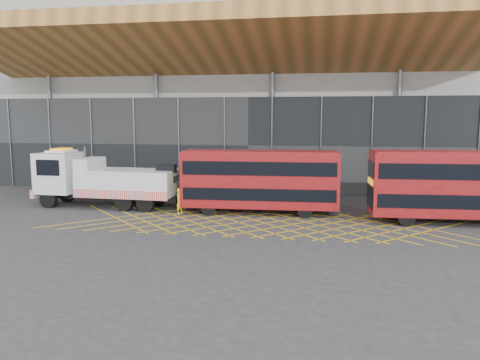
% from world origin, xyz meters
% --- Properties ---
extents(ground_plane, '(120.00, 120.00, 0.00)m').
position_xyz_m(ground_plane, '(0.00, 0.00, 0.00)').
color(ground_plane, '#29292C').
extents(road_markings, '(26.36, 7.16, 0.01)m').
position_xyz_m(road_markings, '(4.80, 0.00, 0.01)').
color(road_markings, gold).
rests_on(road_markings, ground_plane).
extents(construction_building, '(55.00, 23.97, 18.00)m').
position_xyz_m(construction_building, '(1.92, 18.40, 8.98)').
color(construction_building, gray).
rests_on(construction_building, ground_plane).
extents(recovery_truck, '(12.06, 3.28, 4.20)m').
position_xyz_m(recovery_truck, '(-7.30, 3.34, 1.94)').
color(recovery_truck, black).
rests_on(recovery_truck, ground_plane).
extents(bus_towed, '(10.37, 2.85, 4.18)m').
position_xyz_m(bus_towed, '(4.07, 2.90, 2.32)').
color(bus_towed, maroon).
rests_on(bus_towed, ground_plane).
extents(bus_second, '(10.83, 3.04, 4.36)m').
position_xyz_m(bus_second, '(16.37, 1.99, 2.42)').
color(bus_second, maroon).
rests_on(bus_second, ground_plane).
extents(worker, '(0.62, 0.73, 1.71)m').
position_xyz_m(worker, '(-1.08, 1.86, 0.85)').
color(worker, yellow).
rests_on(worker, ground_plane).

